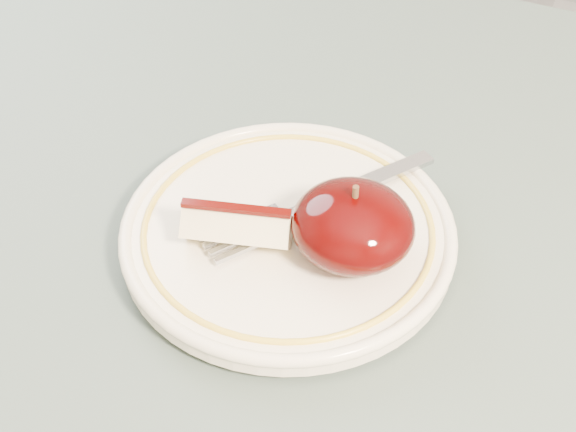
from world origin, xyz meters
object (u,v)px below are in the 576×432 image
at_px(plate, 288,231).
at_px(fork, 318,203).
at_px(apple_half, 353,225).
at_px(table, 263,385).

height_order(plate, fork, fork).
bearing_deg(apple_half, plate, 174.23).
xyz_separation_m(table, fork, (0.01, 0.08, 0.11)).
bearing_deg(table, apple_half, 50.53).
xyz_separation_m(plate, fork, (0.01, 0.02, 0.01)).
bearing_deg(plate, table, -84.87).
xyz_separation_m(table, plate, (-0.00, 0.05, 0.10)).
bearing_deg(table, fork, 85.50).
height_order(table, plate, plate).
bearing_deg(apple_half, table, -129.47).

